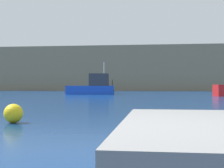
# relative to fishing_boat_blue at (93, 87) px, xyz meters

# --- Properties ---
(hillside_backdrop) EXTENTS (140.00, 17.14, 8.08)m
(hillside_backdrop) POSITION_rel_fishing_boat_blue_xyz_m (6.96, 29.40, 3.18)
(hillside_backdrop) COLOR #7F755B
(hillside_backdrop) RESTS_ON ground
(fishing_boat_blue) EXTENTS (5.45, 1.69, 3.71)m
(fishing_boat_blue) POSITION_rel_fishing_boat_blue_xyz_m (0.00, 0.00, 0.00)
(fishing_boat_blue) COLOR blue
(fishing_boat_blue) RESTS_ON ground
(mooring_buoy) EXTENTS (0.57, 0.57, 0.57)m
(mooring_buoy) POSITION_rel_fishing_boat_blue_xyz_m (2.99, -28.38, -0.58)
(mooring_buoy) COLOR yellow
(mooring_buoy) RESTS_ON ground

